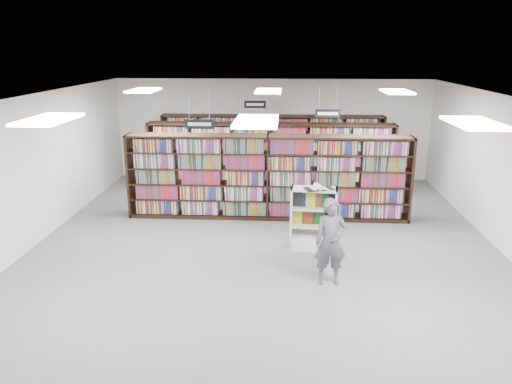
# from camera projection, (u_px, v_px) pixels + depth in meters

# --- Properties ---
(floor) EXTENTS (12.00, 12.00, 0.00)m
(floor) POSITION_uv_depth(u_px,v_px,m) (264.00, 247.00, 10.76)
(floor) COLOR #58575D
(floor) RESTS_ON ground
(ceiling) EXTENTS (10.00, 12.00, 0.10)m
(ceiling) POSITION_uv_depth(u_px,v_px,m) (265.00, 98.00, 9.87)
(ceiling) COLOR white
(ceiling) RESTS_ON wall_back
(wall_back) EXTENTS (10.00, 0.10, 3.20)m
(wall_back) POSITION_uv_depth(u_px,v_px,m) (272.00, 130.00, 16.06)
(wall_back) COLOR silver
(wall_back) RESTS_ON ground
(wall_front) EXTENTS (10.00, 0.10, 3.20)m
(wall_front) POSITION_uv_depth(u_px,v_px,m) (238.00, 338.00, 4.56)
(wall_front) COLOR silver
(wall_front) RESTS_ON ground
(wall_left) EXTENTS (0.10, 12.00, 3.20)m
(wall_left) POSITION_uv_depth(u_px,v_px,m) (30.00, 172.00, 10.59)
(wall_left) COLOR silver
(wall_left) RESTS_ON ground
(bookshelf_row_near) EXTENTS (7.00, 0.60, 2.10)m
(bookshelf_row_near) POSITION_uv_depth(u_px,v_px,m) (268.00, 177.00, 12.38)
(bookshelf_row_near) COLOR black
(bookshelf_row_near) RESTS_ON floor
(bookshelf_row_mid) EXTENTS (7.00, 0.60, 2.10)m
(bookshelf_row_mid) POSITION_uv_depth(u_px,v_px,m) (270.00, 160.00, 14.30)
(bookshelf_row_mid) COLOR black
(bookshelf_row_mid) RESTS_ON floor
(bookshelf_row_far) EXTENTS (7.00, 0.60, 2.10)m
(bookshelf_row_far) POSITION_uv_depth(u_px,v_px,m) (272.00, 148.00, 15.93)
(bookshelf_row_far) COLOR black
(bookshelf_row_far) RESTS_ON floor
(aisle_sign_left) EXTENTS (0.65, 0.02, 0.80)m
(aisle_sign_left) POSITION_uv_depth(u_px,v_px,m) (199.00, 123.00, 11.09)
(aisle_sign_left) COLOR #B2B2B7
(aisle_sign_left) RESTS_ON ceiling
(aisle_sign_right) EXTENTS (0.65, 0.02, 0.80)m
(aisle_sign_right) POSITION_uv_depth(u_px,v_px,m) (328.00, 113.00, 12.84)
(aisle_sign_right) COLOR #B2B2B7
(aisle_sign_right) RESTS_ON ceiling
(aisle_sign_center) EXTENTS (0.65, 0.02, 0.80)m
(aisle_sign_center) POSITION_uv_depth(u_px,v_px,m) (255.00, 104.00, 14.87)
(aisle_sign_center) COLOR #B2B2B7
(aisle_sign_center) RESTS_ON ceiling
(troffer_front_left) EXTENTS (0.60, 1.20, 0.04)m
(troffer_front_left) POSITION_uv_depth(u_px,v_px,m) (48.00, 120.00, 7.17)
(troffer_front_left) COLOR white
(troffer_front_left) RESTS_ON ceiling
(troffer_front_center) EXTENTS (0.60, 1.20, 0.04)m
(troffer_front_center) POSITION_uv_depth(u_px,v_px,m) (256.00, 121.00, 7.00)
(troffer_front_center) COLOR white
(troffer_front_center) RESTS_ON ceiling
(troffer_front_right) EXTENTS (0.60, 1.20, 0.04)m
(troffer_front_right) POSITION_uv_depth(u_px,v_px,m) (475.00, 123.00, 6.83)
(troffer_front_right) COLOR white
(troffer_front_right) RESTS_ON ceiling
(troffer_back_left) EXTENTS (0.60, 1.20, 0.04)m
(troffer_back_left) POSITION_uv_depth(u_px,v_px,m) (144.00, 90.00, 11.96)
(troffer_back_left) COLOR white
(troffer_back_left) RESTS_ON ceiling
(troffer_back_center) EXTENTS (0.60, 1.20, 0.04)m
(troffer_back_center) POSITION_uv_depth(u_px,v_px,m) (268.00, 91.00, 11.79)
(troffer_back_center) COLOR white
(troffer_back_center) RESTS_ON ceiling
(troffer_back_right) EXTENTS (0.60, 1.20, 0.04)m
(troffer_back_right) POSITION_uv_depth(u_px,v_px,m) (397.00, 92.00, 11.63)
(troffer_back_right) COLOR white
(troffer_back_right) RESTS_ON ceiling
(endcap_display) EXTENTS (0.99, 0.55, 1.34)m
(endcap_display) POSITION_uv_depth(u_px,v_px,m) (313.00, 227.00, 10.63)
(endcap_display) COLOR white
(endcap_display) RESTS_ON floor
(open_book) EXTENTS (0.67, 0.51, 0.13)m
(open_book) POSITION_uv_depth(u_px,v_px,m) (319.00, 188.00, 10.28)
(open_book) COLOR black
(open_book) RESTS_ON endcap_display
(shopper) EXTENTS (0.62, 0.44, 1.61)m
(shopper) POSITION_uv_depth(u_px,v_px,m) (331.00, 242.00, 8.92)
(shopper) COLOR #554F5B
(shopper) RESTS_ON floor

